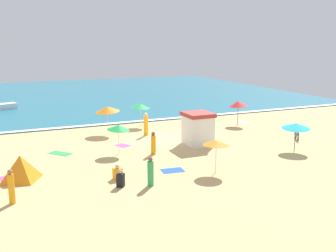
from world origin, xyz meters
name	(u,v)px	position (x,y,z in m)	size (l,w,h in m)	color
ground_plane	(151,138)	(0.00, 0.00, 0.00)	(60.00, 60.00, 0.00)	#D8B775
ocean_water	(81,95)	(0.00, 28.00, 0.05)	(60.00, 44.00, 0.10)	teal
wave_breaker_foam	(127,122)	(0.00, 6.30, 0.10)	(57.00, 0.70, 0.01)	white
lifeguard_cabana	(198,128)	(2.48, -3.42, 1.25)	(1.99, 2.14, 2.47)	white
beach_umbrella_0	(140,106)	(0.71, 4.39, 1.92)	(2.46, 2.45, 2.19)	silver
beach_umbrella_1	(119,127)	(-3.63, -3.33, 1.86)	(2.21, 2.20, 2.11)	silver
beach_umbrella_2	(238,104)	(9.24, 1.38, 2.01)	(1.97, 1.94, 2.33)	#4C3823
beach_umbrella_3	(216,143)	(0.48, -9.46, 1.82)	(2.10, 2.09, 2.01)	silver
beach_umbrella_4	(296,126)	(8.07, -7.61, 1.81)	(2.75, 2.75, 2.08)	#4C3823
beach_umbrella_6	(107,109)	(-2.78, 2.78, 2.09)	(2.67, 2.65, 2.41)	silver
beach_tent	(21,168)	(-10.18, -6.27, 0.73)	(2.29, 2.22, 1.45)	orange
parked_bicycle	(297,135)	(10.50, -5.11, 0.38)	(1.03, 1.57, 0.76)	black
beachgoer_1	(121,179)	(-5.36, -9.44, 0.41)	(0.52, 0.52, 0.95)	black
beachgoer_2	(146,125)	(-0.03, 0.97, 0.90)	(0.52, 0.52, 1.90)	orange
beachgoer_3	(151,172)	(-3.83, -9.94, 0.76)	(0.36, 0.36, 1.61)	green
beachgoer_4	(11,187)	(-10.77, -9.49, 0.83)	(0.36, 0.36, 1.72)	orange
beachgoer_5	(153,143)	(-1.50, -4.42, 0.76)	(0.35, 0.35, 1.59)	orange
beachgoer_6	(118,173)	(-5.17, -8.23, 0.37)	(0.51, 0.51, 0.87)	orange
beach_towel_0	(6,179)	(-10.97, -5.75, 0.01)	(1.12, 1.42, 0.01)	#D84CA5
beach_towel_1	(60,153)	(-7.40, -1.70, 0.01)	(1.73, 1.81, 0.01)	green
beach_towel_2	(172,170)	(-1.73, -8.14, 0.01)	(1.44, 1.08, 0.01)	blue
beach_towel_3	(123,145)	(-2.77, -1.39, 0.01)	(1.21, 1.34, 0.01)	#D84CA5
beach_towel_4	(243,122)	(10.46, 2.35, 0.01)	(1.09, 1.90, 0.01)	white
small_boat_0	(0,107)	(-11.03, 18.69, 0.41)	(3.81, 2.43, 0.63)	white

